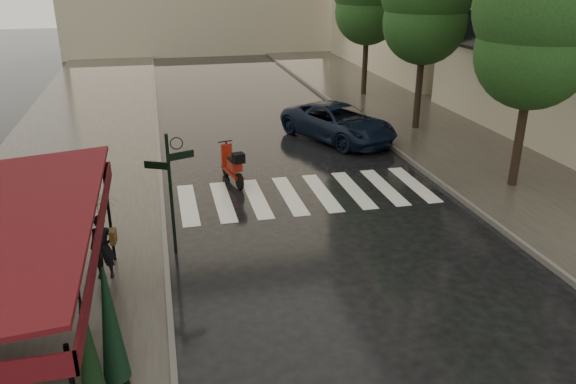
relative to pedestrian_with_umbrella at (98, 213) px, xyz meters
name	(u,v)px	position (x,y,z in m)	size (l,w,h in m)	color
ground	(242,314)	(2.79, -1.98, -1.70)	(120.00, 120.00, 0.00)	black
sidewalk_near	(77,151)	(-1.71, 10.02, -1.64)	(6.00, 60.00, 0.12)	#38332D
sidewalk_far	(431,128)	(13.04, 10.02, -1.64)	(5.50, 60.00, 0.12)	#38332D
curb_near	(158,146)	(1.34, 10.02, -1.62)	(0.12, 60.00, 0.16)	#595651
curb_far	(371,131)	(10.24, 10.02, -1.62)	(0.12, 60.00, 0.16)	#595651
crosswalk	(306,194)	(5.76, 4.02, -1.69)	(7.85, 3.20, 0.01)	silver
signpost	(171,185)	(1.59, 1.02, 0.14)	(1.17, 0.29, 3.10)	black
tree_near	(539,16)	(12.39, 3.02, 3.62)	(3.80, 3.80, 7.99)	black
pedestrian_with_umbrella	(98,213)	(0.00, 0.00, 0.00)	(0.99, 1.00, 2.36)	black
scooter	(233,166)	(3.68, 5.51, -1.12)	(0.71, 1.89, 1.25)	black
parked_car	(338,122)	(8.57, 9.43, -0.97)	(2.40, 5.21, 1.45)	black
parasol_front	(110,319)	(0.43, -3.81, -0.21)	(0.45, 0.45, 2.53)	black
parasol_back	(88,350)	(0.13, -4.34, -0.35)	(0.43, 0.43, 2.28)	black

